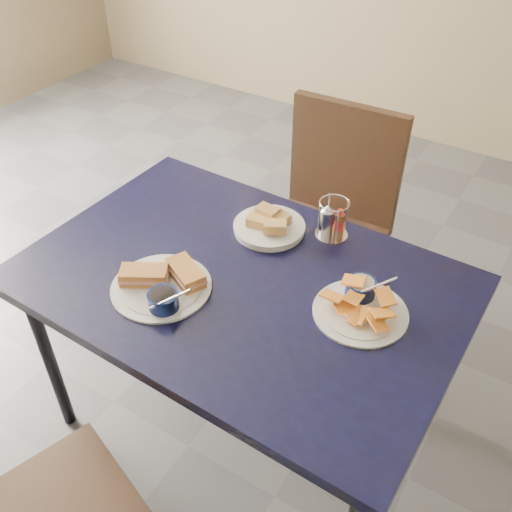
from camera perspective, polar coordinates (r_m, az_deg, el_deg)
The scene contains 7 objects.
ground at distance 2.41m, azimuth -2.15°, elevation -13.09°, with size 6.00×6.00×0.00m, color #4F4F54.
dining_table at distance 1.79m, azimuth -1.49°, elevation -3.54°, with size 1.36×0.93×0.75m.
chair_far at distance 2.37m, azimuth 7.55°, elevation 4.47°, with size 0.48×0.46×0.99m.
sandwich_plate at distance 1.72m, azimuth -9.26°, elevation -2.73°, with size 0.32×0.30×0.12m.
plantain_plate at distance 1.67m, azimuth 10.42°, elevation -4.68°, with size 0.27×0.27×0.12m.
bread_basket at distance 1.93m, azimuth 1.35°, elevation 3.08°, with size 0.24×0.24×0.07m.
condiment_caddy at distance 1.90m, azimuth 7.56°, elevation 3.49°, with size 0.11×0.11×0.14m.
Camera 1 is at (0.85, -1.19, 1.92)m, focal length 40.00 mm.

